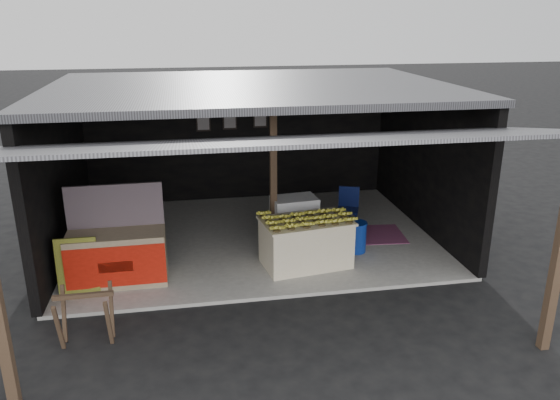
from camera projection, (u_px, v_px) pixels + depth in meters
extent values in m
plane|color=black|center=(275.00, 300.00, 8.50)|extent=(80.00, 80.00, 0.00)
cube|color=gray|center=(254.00, 237.00, 10.82)|extent=(7.00, 5.00, 0.06)
cube|color=black|center=(239.00, 137.00, 12.67)|extent=(7.00, 0.15, 2.90)
cube|color=black|center=(59.00, 174.00, 9.75)|extent=(0.15, 5.00, 2.90)
cube|color=black|center=(426.00, 157.00, 10.93)|extent=(0.15, 5.00, 2.90)
cube|color=#232326|center=(251.00, 87.00, 9.87)|extent=(7.20, 5.20, 0.12)
cube|color=#232326|center=(287.00, 141.00, 6.73)|extent=(7.40, 2.47, 0.48)
cube|color=#443022|center=(273.00, 174.00, 9.84)|extent=(0.12, 0.12, 2.85)
cube|color=#443022|center=(557.00, 262.00, 6.88)|extent=(0.12, 0.12, 2.50)
cube|color=white|center=(306.00, 243.00, 9.44)|extent=(1.56, 1.07, 0.79)
cube|color=white|center=(306.00, 221.00, 9.30)|extent=(1.63, 1.14, 0.04)
cube|color=white|center=(294.00, 221.00, 10.31)|extent=(0.88, 0.64, 0.92)
cube|color=navy|center=(297.00, 224.00, 10.03)|extent=(0.64, 0.09, 0.28)
cube|color=#B21414|center=(297.00, 240.00, 10.13)|extent=(0.41, 0.06, 0.09)
cube|color=#998466|center=(118.00, 258.00, 8.81)|extent=(1.54, 0.69, 0.86)
cube|color=red|center=(116.00, 267.00, 8.48)|extent=(1.54, 0.04, 0.67)
cube|color=white|center=(115.00, 267.00, 8.47)|extent=(0.52, 0.02, 0.17)
cube|color=#1B1A4F|center=(115.00, 206.00, 8.82)|extent=(1.54, 0.07, 0.72)
cube|color=black|center=(77.00, 267.00, 8.41)|extent=(0.62, 0.11, 0.93)
cube|color=#443022|center=(59.00, 328.00, 7.02)|extent=(0.05, 0.29, 0.75)
cube|color=#443022|center=(109.00, 323.00, 7.13)|extent=(0.05, 0.29, 0.75)
cube|color=#443022|center=(64.00, 313.00, 7.36)|extent=(0.05, 0.29, 0.75)
cube|color=#443022|center=(112.00, 309.00, 7.48)|extent=(0.05, 0.29, 0.75)
cube|color=#443022|center=(83.00, 296.00, 7.14)|extent=(0.77, 0.07, 0.06)
cylinder|color=navy|center=(356.00, 238.00, 10.01)|extent=(0.37, 0.37, 0.54)
cylinder|color=#0B123C|center=(338.00, 223.00, 10.88)|extent=(0.03, 0.03, 0.43)
cylinder|color=#0B123C|center=(355.00, 224.00, 10.82)|extent=(0.03, 0.03, 0.43)
cylinder|color=#0B123C|center=(340.00, 217.00, 11.19)|extent=(0.03, 0.03, 0.43)
cylinder|color=#0B123C|center=(356.00, 218.00, 11.13)|extent=(0.03, 0.03, 0.43)
cube|color=#0B123C|center=(348.00, 210.00, 10.93)|extent=(0.53, 0.53, 0.04)
cube|color=#0B123C|center=(349.00, 197.00, 11.04)|extent=(0.40, 0.19, 0.44)
cube|color=#741956|center=(365.00, 235.00, 10.83)|extent=(1.59, 1.14, 0.01)
cube|color=black|center=(203.00, 122.00, 12.31)|extent=(0.32, 0.03, 0.42)
cube|color=#4C4C59|center=(203.00, 122.00, 12.29)|extent=(0.26, 0.02, 0.34)
cube|color=black|center=(230.00, 120.00, 12.41)|extent=(0.32, 0.03, 0.42)
cube|color=#4C4C59|center=(230.00, 120.00, 12.39)|extent=(0.26, 0.02, 0.34)
cube|color=black|center=(260.00, 118.00, 12.52)|extent=(0.32, 0.03, 0.42)
cube|color=#4C4C59|center=(260.00, 119.00, 12.50)|extent=(0.26, 0.02, 0.34)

